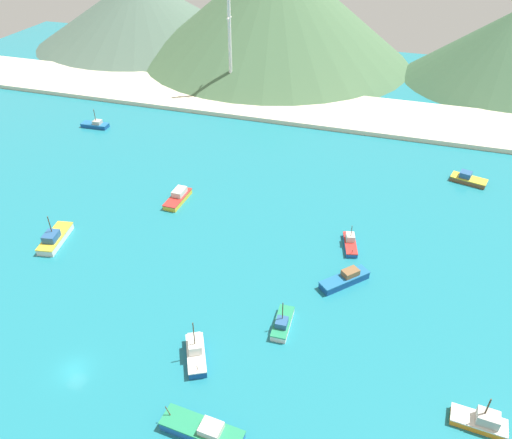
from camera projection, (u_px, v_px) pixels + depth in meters
name	position (u px, v px, depth m)	size (l,w,h in m)	color
ground	(166.00, 247.00, 94.66)	(260.00, 280.00, 0.50)	teal
fishing_boat_0	(345.00, 279.00, 85.68)	(8.17, 8.52, 2.46)	#14478C
fishing_boat_1	(95.00, 125.00, 138.00)	(7.67, 3.15, 5.22)	#14478C
fishing_boat_2	(55.00, 238.00, 95.03)	(4.85, 9.82, 6.20)	silver
fishing_boat_3	(481.00, 421.00, 63.53)	(7.10, 3.29, 5.50)	orange
fishing_boat_4	(350.00, 243.00, 94.20)	(3.81, 7.37, 4.52)	#1E5BA8
fishing_boat_5	(196.00, 352.00, 72.37)	(5.66, 7.75, 7.20)	#14478C
fishing_boat_6	(203.00, 430.00, 62.55)	(10.97, 4.01, 2.99)	#1E5BA8
fishing_boat_8	(468.00, 179.00, 113.55)	(8.32, 5.04, 2.41)	brown
fishing_boat_9	(282.00, 323.00, 77.43)	(2.70, 7.07, 5.50)	silver
fishing_boat_10	(178.00, 197.00, 107.06)	(3.28, 8.46, 2.44)	gold
beach_strip	(271.00, 103.00, 151.10)	(247.00, 25.81, 1.20)	beige
hill_west	(141.00, 9.00, 199.54)	(86.08, 86.08, 25.62)	#4C6656
hill_central	(275.00, 6.00, 176.77)	(99.64, 99.64, 37.93)	#476B47
hill_east	(509.00, 47.00, 161.03)	(64.28, 64.28, 23.55)	#3D6042
radio_tower	(230.00, 33.00, 146.62)	(3.78, 3.03, 37.83)	silver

